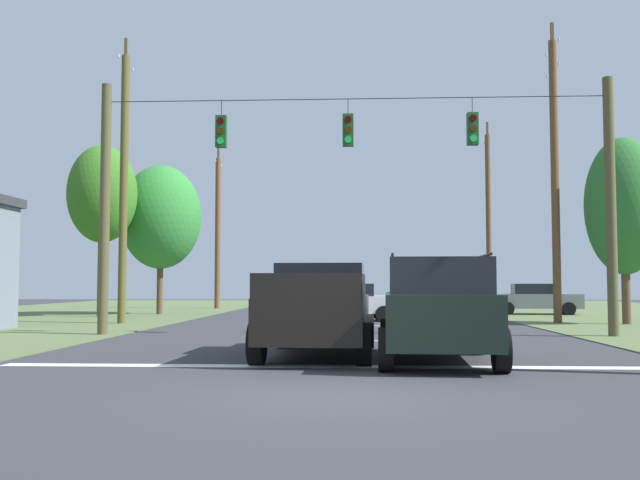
% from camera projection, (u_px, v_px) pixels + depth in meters
% --- Properties ---
extents(ground_plane, '(120.00, 120.00, 0.00)m').
position_uv_depth(ground_plane, '(329.00, 396.00, 9.70)').
color(ground_plane, '#333338').
extents(stop_bar_stripe, '(12.41, 0.45, 0.01)m').
position_uv_depth(stop_bar_stripe, '(336.00, 366.00, 13.11)').
color(stop_bar_stripe, white).
rests_on(stop_bar_stripe, ground).
extents(lane_dash_0, '(2.50, 0.15, 0.01)m').
position_uv_depth(lane_dash_0, '(342.00, 341.00, 19.10)').
color(lane_dash_0, white).
rests_on(lane_dash_0, ground).
extents(lane_dash_1, '(2.50, 0.15, 0.01)m').
position_uv_depth(lane_dash_1, '(345.00, 325.00, 25.99)').
color(lane_dash_1, white).
rests_on(lane_dash_1, ground).
extents(lane_dash_2, '(2.50, 0.15, 0.01)m').
position_uv_depth(lane_dash_2, '(348.00, 316.00, 33.58)').
color(lane_dash_2, white).
rests_on(lane_dash_2, ground).
extents(overhead_signal_span, '(15.08, 0.31, 7.50)m').
position_uv_depth(overhead_signal_span, '(352.00, 195.00, 20.99)').
color(overhead_signal_span, brown).
rests_on(overhead_signal_span, ground).
extents(pickup_truck, '(2.45, 5.47, 1.95)m').
position_uv_depth(pickup_truck, '(319.00, 309.00, 15.26)').
color(pickup_truck, black).
rests_on(pickup_truck, ground).
extents(suv_black, '(2.39, 4.88, 2.05)m').
position_uv_depth(suv_black, '(437.00, 307.00, 13.89)').
color(suv_black, black).
rests_on(suv_black, ground).
extents(distant_car_crossing_white, '(4.42, 2.26, 1.52)m').
position_uv_depth(distant_car_crossing_white, '(347.00, 301.00, 29.41)').
color(distant_car_crossing_white, silver).
rests_on(distant_car_crossing_white, ground).
extents(distant_car_oncoming, '(4.44, 2.31, 1.52)m').
position_uv_depth(distant_car_oncoming, '(535.00, 299.00, 35.18)').
color(distant_car_oncoming, slate).
rests_on(distant_car_oncoming, ground).
extents(utility_pole_mid_right, '(0.31, 1.87, 11.69)m').
position_uv_depth(utility_pole_mid_right, '(555.00, 173.00, 27.63)').
color(utility_pole_mid_right, brown).
rests_on(utility_pole_mid_right, ground).
extents(utility_pole_far_right, '(0.31, 1.94, 11.03)m').
position_uv_depth(utility_pole_far_right, '(489.00, 217.00, 41.91)').
color(utility_pole_far_right, brown).
rests_on(utility_pole_far_right, ground).
extents(utility_pole_mid_left, '(0.31, 1.80, 10.99)m').
position_uv_depth(utility_pole_mid_left, '(124.00, 184.00, 27.38)').
color(utility_pole_mid_left, brown).
rests_on(utility_pole_mid_left, ground).
extents(utility_pole_far_left, '(0.33, 1.88, 9.91)m').
position_uv_depth(utility_pole_far_left, '(218.00, 231.00, 43.68)').
color(utility_pole_far_left, brown).
rests_on(utility_pole_far_left, ground).
extents(tree_roadside_right, '(2.82, 2.82, 6.98)m').
position_uv_depth(tree_roadside_right, '(624.00, 206.00, 26.67)').
color(tree_roadside_right, brown).
rests_on(tree_roadside_right, ground).
extents(tree_roadside_far_right, '(3.15, 3.15, 7.90)m').
position_uv_depth(tree_roadside_far_right, '(102.00, 194.00, 32.97)').
color(tree_roadside_far_right, brown).
rests_on(tree_roadside_far_right, ground).
extents(tree_roadside_left, '(3.97, 3.97, 7.40)m').
position_uv_depth(tree_roadside_left, '(161.00, 217.00, 35.57)').
color(tree_roadside_left, brown).
rests_on(tree_roadside_left, ground).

